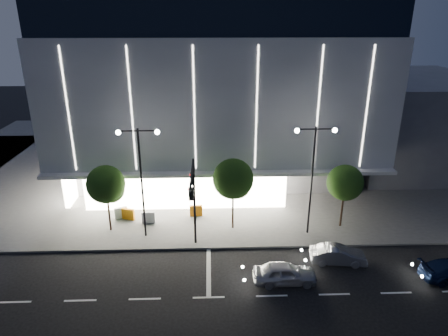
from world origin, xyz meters
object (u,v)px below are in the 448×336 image
car_lead (285,273)px  traffic_mast (193,193)px  barrier_a (128,214)px  barrier_c (196,211)px  barrier_b (121,213)px  barrier_d (149,217)px  tree_left (106,186)px  street_lamp_west (141,168)px  street_lamp_east (313,165)px  tree_mid (233,181)px  car_second (338,255)px  tree_right (345,184)px

car_lead → traffic_mast: bearing=59.8°
barrier_a → barrier_c: bearing=22.6°
barrier_a → barrier_b: 0.73m
barrier_a → barrier_d: (1.82, -0.66, 0.00)m
tree_left → barrier_d: bearing=20.2°
barrier_a → tree_left: bearing=-103.7°
street_lamp_west → car_lead: (10.03, -6.14, -5.24)m
street_lamp_east → barrier_b: street_lamp_east is taller
tree_mid → street_lamp_east: bearing=-9.7°
barrier_b → tree_left: bearing=-126.2°
tree_mid → car_second: bearing=-35.3°
tree_right → street_lamp_west: bearing=-176.4°
barrier_d → barrier_a: bearing=160.7°
tree_mid → barrier_c: tree_mid is taller
tree_left → car_second: tree_left is taller
barrier_c → street_lamp_east: bearing=-23.2°
tree_right → tree_mid: bearing=180.0°
traffic_mast → street_lamp_west: size_ratio=0.79×
tree_left → barrier_b: 3.96m
traffic_mast → tree_right: traffic_mast is taller
barrier_d → barrier_c: bearing=16.0°
barrier_c → barrier_d: bearing=-168.6°
traffic_mast → barrier_c: 7.30m
tree_right → car_second: tree_right is taller
barrier_a → street_lamp_east: bearing=7.9°
tree_right → car_lead: tree_right is taller
street_lamp_east → tree_mid: size_ratio=1.46×
barrier_c → barrier_b: bearing=177.3°
car_second → street_lamp_west: bearing=80.8°
tree_left → street_lamp_west: bearing=-18.9°
street_lamp_west → barrier_c: 7.32m
car_second → traffic_mast: bearing=88.9°
street_lamp_east → car_second: size_ratio=2.29×
tree_mid → barrier_b: 10.46m
traffic_mast → street_lamp_west: street_lamp_west is taller
tree_mid → street_lamp_west: bearing=-171.7°
barrier_d → car_lead: bearing=-38.5°
street_lamp_east → tree_right: bearing=18.6°
tree_mid → barrier_b: size_ratio=5.59×
barrier_b → car_second: bearing=-47.5°
street_lamp_east → car_second: bearing=-73.3°
traffic_mast → street_lamp_east: street_lamp_east is taller
car_lead → car_second: car_lead is taller
car_second → tree_left: bearing=80.3°
tree_mid → barrier_d: size_ratio=5.59×
car_second → barrier_c: 12.60m
tree_left → tree_mid: 10.00m
tree_right → barrier_d: 16.44m
street_lamp_east → car_lead: size_ratio=2.15×
tree_left → barrier_d: 4.59m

